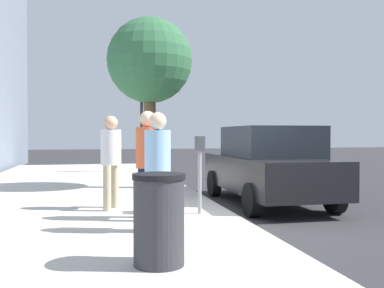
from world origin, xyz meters
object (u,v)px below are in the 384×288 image
trash_bin (159,219)px  pedestrian_bystander (158,161)px  parking_meter (200,158)px  traffic_signal (144,109)px  street_tree (150,62)px  parked_sedan_near (268,165)px  parking_officer (111,154)px  pedestrian_at_meter (148,155)px

trash_bin → pedestrian_bystander: bearing=-7.4°
parking_meter → traffic_signal: bearing=0.2°
parking_meter → street_tree: (4.00, 0.43, 2.37)m
parked_sedan_near → trash_bin: size_ratio=4.38×
parking_meter → trash_bin: size_ratio=1.40×
parking_officer → parked_sedan_near: size_ratio=0.41×
pedestrian_bystander → parking_meter: bearing=-3.6°
pedestrian_at_meter → street_tree: bearing=60.3°
pedestrian_bystander → street_tree: (5.29, -0.53, 2.35)m
parked_sedan_near → pedestrian_at_meter: bearing=122.7°
parking_meter → trash_bin: bearing=158.2°
parked_sedan_near → street_tree: 4.32m
parking_meter → pedestrian_at_meter: bearing=108.8°
traffic_signal → parking_meter: bearing=-179.8°
parking_officer → traffic_signal: 8.42m
traffic_signal → pedestrian_bystander: bearing=174.9°
parking_officer → parked_sedan_near: bearing=36.3°
parking_meter → parked_sedan_near: parked_sedan_near is taller
parked_sedan_near → trash_bin: parked_sedan_near is taller
street_tree → parking_meter: bearing=-173.9°
parking_meter → street_tree: bearing=6.1°
pedestrian_bystander → parked_sedan_near: (2.86, -2.93, -0.30)m
traffic_signal → trash_bin: bearing=174.6°
pedestrian_bystander → trash_bin: (-1.62, 0.21, -0.53)m
parking_meter → traffic_signal: size_ratio=0.39×
trash_bin → pedestrian_at_meter: bearing=-3.9°
pedestrian_at_meter → traffic_signal: bearing=61.8°
parked_sedan_near → traffic_signal: 7.86m
parking_meter → parking_officer: (0.81, 1.56, 0.05)m
pedestrian_at_meter → traffic_signal: traffic_signal is taller
pedestrian_bystander → traffic_signal: traffic_signal is taller
parking_meter → trash_bin: (-2.91, 1.16, -0.51)m
pedestrian_at_meter → trash_bin: (-2.58, 0.18, -0.59)m
trash_bin → parked_sedan_near: bearing=-35.0°
traffic_signal → street_tree: bearing=175.5°
pedestrian_at_meter → traffic_signal: size_ratio=0.51×
parking_meter → parking_officer: 1.76m
pedestrian_at_meter → parked_sedan_near: size_ratio=0.42×
parking_meter → parked_sedan_near: (1.57, -1.97, -0.27)m
parked_sedan_near → street_tree: (2.44, 2.40, 2.64)m
parked_sedan_near → parking_meter: bearing=128.4°
pedestrian_bystander → trash_bin: pedestrian_bystander is taller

